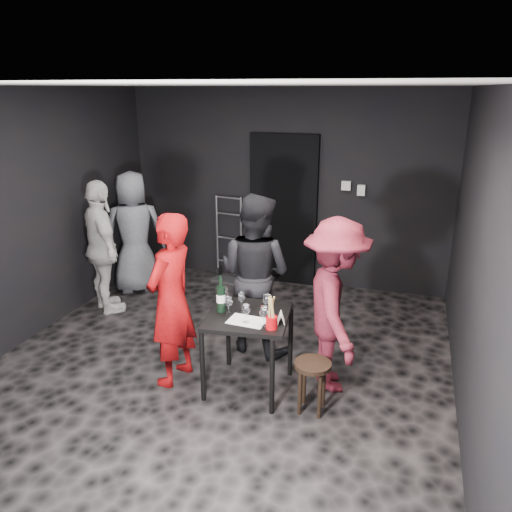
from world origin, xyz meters
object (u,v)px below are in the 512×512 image
(woman_black, at_px, (255,264))
(wine_bottle, at_px, (221,298))
(server_red, at_px, (171,292))
(bystander_grey, at_px, (134,226))
(stool, at_px, (312,373))
(man_maroon, at_px, (335,299))
(breadstick_cup, at_px, (272,313))
(bystander_cream, at_px, (102,241))
(tasting_table, at_px, (248,324))
(hand_truck, at_px, (229,265))

(woman_black, height_order, wine_bottle, woman_black)
(server_red, bearing_deg, bystander_grey, -133.16)
(stool, bearing_deg, man_maroon, 78.03)
(stool, xyz_separation_m, woman_black, (-0.81, 0.92, 0.59))
(man_maroon, relative_size, breadstick_cup, 5.74)
(bystander_grey, relative_size, wine_bottle, 5.44)
(bystander_cream, xyz_separation_m, bystander_grey, (0.02, 0.72, 0.00))
(wine_bottle, bearing_deg, woman_black, 84.31)
(man_maroon, bearing_deg, bystander_grey, 42.91)
(tasting_table, relative_size, wine_bottle, 2.23)
(hand_truck, distance_m, breadstick_cup, 3.20)
(stool, xyz_separation_m, bystander_cream, (-2.87, 1.25, 0.55))
(stool, relative_size, bystander_grey, 0.26)
(man_maroon, bearing_deg, bystander_cream, 55.04)
(server_red, xyz_separation_m, wine_bottle, (0.47, 0.07, -0.02))
(server_red, bearing_deg, bystander_cream, -119.15)
(server_red, distance_m, bystander_cream, 1.91)
(wine_bottle, relative_size, breadstick_cup, 1.10)
(bystander_grey, bearing_deg, breadstick_cup, 110.97)
(stool, xyz_separation_m, bystander_grey, (-2.86, 1.97, 0.55))
(server_red, distance_m, breadstick_cup, 1.00)
(tasting_table, distance_m, stool, 0.72)
(hand_truck, relative_size, wine_bottle, 3.65)
(server_red, relative_size, bystander_cream, 0.99)
(stool, bearing_deg, tasting_table, 164.67)
(tasting_table, xyz_separation_m, woman_black, (-0.18, 0.75, 0.30))
(woman_black, xyz_separation_m, breadstick_cup, (0.45, -0.95, -0.06))
(server_red, relative_size, bystander_grey, 0.99)
(bystander_grey, distance_m, wine_bottle, 2.67)
(hand_truck, distance_m, server_red, 2.77)
(tasting_table, bearing_deg, man_maroon, 20.92)
(tasting_table, bearing_deg, wine_bottle, -176.66)
(stool, distance_m, bystander_grey, 3.51)
(bystander_cream, bearing_deg, man_maroon, -155.13)
(man_maroon, relative_size, wine_bottle, 5.22)
(server_red, relative_size, woman_black, 0.95)
(man_maroon, relative_size, bystander_grey, 0.96)
(tasting_table, bearing_deg, bystander_cream, 154.36)
(tasting_table, xyz_separation_m, breadstick_cup, (0.28, -0.20, 0.24))
(tasting_table, distance_m, man_maroon, 0.82)
(stool, height_order, bystander_grey, bystander_grey)
(hand_truck, distance_m, bystander_cream, 1.96)
(tasting_table, height_order, bystander_grey, bystander_grey)
(woman_black, bearing_deg, bystander_grey, -12.93)
(wine_bottle, height_order, breadstick_cup, wine_bottle)
(woman_black, xyz_separation_m, bystander_grey, (-2.04, 1.04, -0.04))
(wine_bottle, bearing_deg, man_maroon, 16.64)
(server_red, distance_m, woman_black, 0.99)
(hand_truck, relative_size, breadstick_cup, 4.01)
(bystander_grey, bearing_deg, wine_bottle, 107.03)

